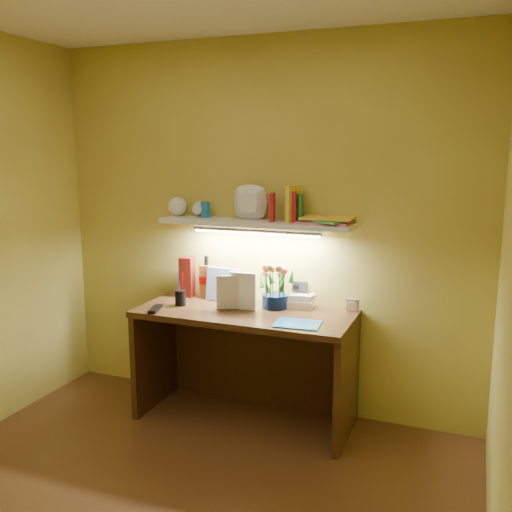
{
  "coord_description": "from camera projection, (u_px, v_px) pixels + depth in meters",
  "views": [
    {
      "loc": [
        1.36,
        -2.07,
        1.77
      ],
      "look_at": [
        0.02,
        1.35,
        1.08
      ],
      "focal_mm": 40.0,
      "sensor_mm": 36.0,
      "label": 1
    }
  ],
  "objects": [
    {
      "name": "desk",
      "position": [
        245.0,
        366.0,
        3.74
      ],
      "size": [
        1.4,
        0.6,
        0.75
      ],
      "primitive_type": "cube",
      "color": "#381D0F",
      "rests_on": "ground"
    },
    {
      "name": "flower_bouquet",
      "position": [
        276.0,
        284.0,
        3.72
      ],
      "size": [
        0.26,
        0.26,
        0.31
      ],
      "primitive_type": null,
      "rotation": [
        0.0,
        0.0,
        -0.43
      ],
      "color": "#051538",
      "rests_on": "desk"
    },
    {
      "name": "telephone",
      "position": [
        300.0,
        300.0,
        3.73
      ],
      "size": [
        0.19,
        0.15,
        0.11
      ],
      "primitive_type": null,
      "rotation": [
        0.0,
        0.0,
        0.13
      ],
      "color": "#EFE2CC",
      "rests_on": "desk"
    },
    {
      "name": "desk_clock",
      "position": [
        353.0,
        305.0,
        3.66
      ],
      "size": [
        0.09,
        0.05,
        0.08
      ],
      "primitive_type": "cube",
      "rotation": [
        0.0,
        0.0,
        0.17
      ],
      "color": "silver",
      "rests_on": "desk"
    },
    {
      "name": "whisky_bottle",
      "position": [
        207.0,
        277.0,
        3.99
      ],
      "size": [
        0.08,
        0.08,
        0.29
      ],
      "primitive_type": null,
      "rotation": [
        0.0,
        0.0,
        0.07
      ],
      "color": "#A7521D",
      "rests_on": "desk"
    },
    {
      "name": "whisky_box",
      "position": [
        187.0,
        277.0,
        4.02
      ],
      "size": [
        0.1,
        0.1,
        0.28
      ],
      "primitive_type": "cube",
      "rotation": [
        0.0,
        0.0,
        0.15
      ],
      "color": "#5C130C",
      "rests_on": "desk"
    },
    {
      "name": "pen_cup",
      "position": [
        180.0,
        293.0,
        3.79
      ],
      "size": [
        0.08,
        0.08,
        0.17
      ],
      "primitive_type": "cylinder",
      "rotation": [
        0.0,
        0.0,
        0.17
      ],
      "color": "black",
      "rests_on": "desk"
    },
    {
      "name": "art_card",
      "position": [
        222.0,
        285.0,
        3.9
      ],
      "size": [
        0.23,
        0.06,
        0.23
      ],
      "primitive_type": null,
      "rotation": [
        0.0,
        0.0,
        -0.09
      ],
      "color": "white",
      "rests_on": "desk"
    },
    {
      "name": "tv_remote",
      "position": [
        155.0,
        309.0,
        3.68
      ],
      "size": [
        0.1,
        0.18,
        0.02
      ],
      "primitive_type": "cube",
      "rotation": [
        0.0,
        0.0,
        0.28
      ],
      "color": "black",
      "rests_on": "desk"
    },
    {
      "name": "blue_folder",
      "position": [
        298.0,
        324.0,
        3.38
      ],
      "size": [
        0.28,
        0.22,
        0.01
      ],
      "primitive_type": "cube",
      "rotation": [
        0.0,
        0.0,
        0.08
      ],
      "color": "blue",
      "rests_on": "desk"
    },
    {
      "name": "desk_book_a",
      "position": [
        216.0,
        292.0,
        3.68
      ],
      "size": [
        0.17,
        0.08,
        0.23
      ],
      "primitive_type": "imported",
      "rotation": [
        0.0,
        0.0,
        0.35
      ],
      "color": "beige",
      "rests_on": "desk"
    },
    {
      "name": "desk_book_b",
      "position": [
        230.0,
        290.0,
        3.71
      ],
      "size": [
        0.18,
        0.02,
        0.25
      ],
      "primitive_type": "imported",
      "rotation": [
        0.0,
        0.0,
        -0.01
      ],
      "color": "white",
      "rests_on": "desk"
    },
    {
      "name": "wall_shelf",
      "position": [
        256.0,
        217.0,
        3.73
      ],
      "size": [
        1.31,
        0.3,
        0.26
      ],
      "color": "white",
      "rests_on": "ground"
    }
  ]
}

